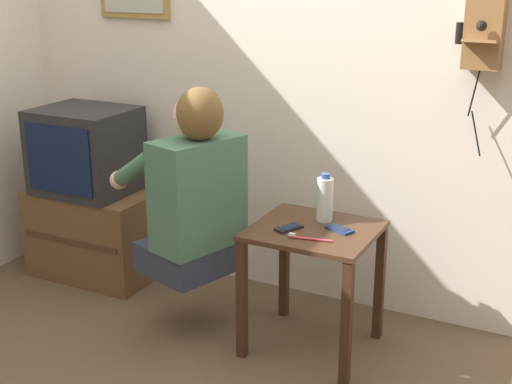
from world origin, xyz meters
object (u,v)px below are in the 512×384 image
object	(u,v)px
television	(86,150)
cell_phone_spare	(339,229)
wall_phone_antique	(484,29)
water_bottle	(325,199)
toothbrush	(308,238)
person	(194,190)
cell_phone_held	(289,228)

from	to	relation	value
television	cell_phone_spare	world-z (taller)	television
wall_phone_antique	water_bottle	xyz separation A→B (m)	(-0.56, -0.34, -0.73)
toothbrush	water_bottle	bearing A→B (deg)	-5.17
wall_phone_antique	toothbrush	world-z (taller)	wall_phone_antique
person	water_bottle	size ratio (longest dim) A/B	4.00
television	water_bottle	world-z (taller)	television
person	television	bearing A→B (deg)	88.99
wall_phone_antique	cell_phone_spare	distance (m)	1.04
toothbrush	cell_phone_held	bearing A→B (deg)	46.70
person	cell_phone_held	distance (m)	0.47
water_bottle	television	bearing A→B (deg)	177.04
toothbrush	television	bearing A→B (deg)	66.50
person	cell_phone_spare	size ratio (longest dim) A/B	6.35
television	cell_phone_held	bearing A→B (deg)	-10.58
cell_phone_spare	television	bearing A→B (deg)	107.54
cell_phone_held	water_bottle	distance (m)	0.22
cell_phone_spare	toothbrush	xyz separation A→B (m)	(-0.08, -0.16, 0.00)
person	water_bottle	bearing A→B (deg)	-50.65
water_bottle	toothbrush	world-z (taller)	water_bottle
toothbrush	wall_phone_antique	bearing A→B (deg)	-53.15
television	toothbrush	world-z (taller)	television
water_bottle	toothbrush	size ratio (longest dim) A/B	1.18
television	cell_phone_held	xyz separation A→B (m)	(1.31, -0.24, -0.13)
cell_phone_held	person	bearing A→B (deg)	-150.78
person	water_bottle	distance (m)	0.59
person	wall_phone_antique	distance (m)	1.43
person	cell_phone_spare	bearing A→B (deg)	-60.93
cell_phone_spare	toothbrush	size ratio (longest dim) A/B	0.75
television	wall_phone_antique	bearing A→B (deg)	7.66
cell_phone_spare	toothbrush	world-z (taller)	toothbrush
wall_phone_antique	cell_phone_held	xyz separation A→B (m)	(-0.65, -0.51, -0.83)
person	cell_phone_spare	xyz separation A→B (m)	(0.65, 0.13, -0.12)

